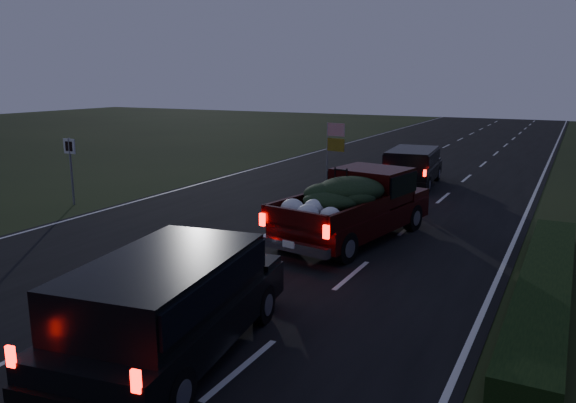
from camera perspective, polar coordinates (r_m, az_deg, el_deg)
The scene contains 7 objects.
ground at distance 13.38m, azimuth -12.26°, elevation -8.22°, with size 120.00×120.00×0.00m, color black.
road_asphalt at distance 13.38m, azimuth -12.27°, elevation -8.18°, with size 14.00×120.00×0.02m, color black.
hedge_row at distance 13.30m, azimuth 24.64°, elevation -7.87°, with size 1.00×10.00×0.60m, color black.
route_sign at distance 22.30m, azimuth -21.23°, elevation 3.88°, with size 0.55×0.08×2.50m.
pickup_truck at distance 16.45m, azimuth 6.79°, elevation -0.03°, with size 3.11×6.03×3.01m.
lead_suv at distance 25.16m, azimuth 12.53°, elevation 3.81°, with size 2.34×4.78×1.33m.
rear_suv at distance 9.64m, azimuth -12.01°, elevation -9.42°, with size 2.90×5.38×1.47m.
Camera 1 is at (8.13, -9.56, 4.66)m, focal length 35.00 mm.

